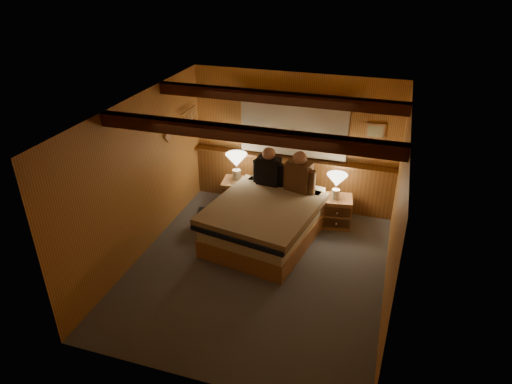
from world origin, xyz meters
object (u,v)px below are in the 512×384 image
at_px(bed, 266,221).
at_px(duffel_bag, 213,219).
at_px(nightstand_right, 337,212).
at_px(person_left, 269,169).
at_px(person_right, 299,175).
at_px(lamp_left, 236,162).
at_px(lamp_right, 337,182).
at_px(nightstand_left, 237,195).

bearing_deg(bed, duffel_bag, -174.29).
xyz_separation_m(nightstand_right, person_left, (-1.17, -0.11, 0.67)).
height_order(bed, person_right, person_right).
bearing_deg(lamp_left, nightstand_right, -2.29).
relative_size(bed, lamp_right, 4.97).
bearing_deg(person_left, duffel_bag, -138.74).
distance_m(lamp_left, duffel_bag, 1.08).
bearing_deg(nightstand_right, person_right, -171.30).
xyz_separation_m(person_right, duffel_bag, (-1.33, -0.51, -0.79)).
bearing_deg(duffel_bag, bed, -17.86).
bearing_deg(person_left, person_right, -3.72).
bearing_deg(duffel_bag, lamp_left, 64.58).
bearing_deg(nightstand_left, bed, -53.80).
bearing_deg(lamp_right, person_left, -175.73).
bearing_deg(lamp_right, duffel_bag, -160.74).
height_order(lamp_left, person_right, person_right).
relative_size(nightstand_right, lamp_right, 1.20).
xyz_separation_m(bed, nightstand_right, (1.02, 0.77, -0.09)).
bearing_deg(nightstand_left, lamp_right, -9.25).
height_order(nightstand_right, duffel_bag, nightstand_right).
bearing_deg(bed, lamp_right, 47.23).
bearing_deg(person_right, duffel_bag, -143.24).
bearing_deg(person_left, lamp_left, 168.54).
xyz_separation_m(lamp_right, person_left, (-1.12, -0.08, 0.11)).
distance_m(nightstand_right, lamp_left, 1.91).
xyz_separation_m(lamp_left, person_right, (1.17, -0.27, 0.05)).
relative_size(lamp_right, duffel_bag, 0.79).
bearing_deg(person_right, lamp_right, 31.40).
xyz_separation_m(bed, lamp_right, (0.98, 0.74, 0.48)).
bearing_deg(lamp_right, nightstand_left, 178.08).
distance_m(nightstand_right, lamp_right, 0.57).
height_order(nightstand_right, person_right, person_right).
relative_size(nightstand_left, lamp_left, 1.15).
distance_m(nightstand_left, lamp_left, 0.62).
bearing_deg(lamp_left, person_left, -16.31).
distance_m(lamp_right, person_right, 0.63).
distance_m(nightstand_right, person_left, 1.35).
relative_size(nightstand_right, person_left, 0.78).
bearing_deg(lamp_right, lamp_left, 176.70).
xyz_separation_m(nightstand_left, lamp_right, (1.74, -0.06, 0.55)).
xyz_separation_m(lamp_left, duffel_bag, (-0.16, -0.77, -0.74)).
xyz_separation_m(bed, nightstand_left, (-0.76, 0.80, -0.07)).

